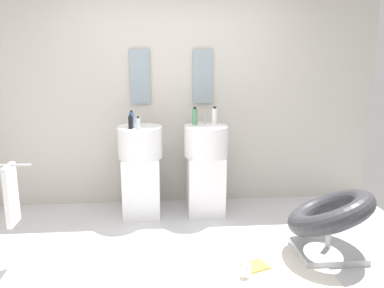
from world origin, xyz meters
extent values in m
cube|color=silver|center=(0.00, 0.00, -0.02)|extent=(4.80, 3.60, 0.04)
cube|color=beige|center=(0.00, 1.65, 1.30)|extent=(4.80, 0.10, 2.60)
cube|color=white|center=(-0.36, 1.20, 0.33)|extent=(0.40, 0.40, 0.67)
cylinder|color=white|center=(-0.36, 1.20, 0.83)|extent=(0.48, 0.48, 0.33)
cylinder|color=#B7BABF|center=(-0.36, 1.33, 1.05)|extent=(0.02, 0.02, 0.10)
cube|color=white|center=(0.36, 1.20, 0.33)|extent=(0.40, 0.40, 0.67)
cylinder|color=white|center=(0.36, 1.20, 0.83)|extent=(0.48, 0.48, 0.33)
cylinder|color=#B7BABF|center=(0.36, 1.33, 1.05)|extent=(0.02, 0.02, 0.10)
cube|color=#8C9EA8|center=(-0.36, 1.58, 1.50)|extent=(0.22, 0.03, 0.61)
cube|color=#8C9EA8|center=(0.36, 1.58, 1.50)|extent=(0.22, 0.03, 0.61)
cube|color=#B7BABF|center=(1.34, 0.15, 0.03)|extent=(0.56, 0.50, 0.06)
cylinder|color=#B7BABF|center=(1.34, 0.15, 0.20)|extent=(0.05, 0.05, 0.34)
torus|color=#333338|center=(1.34, 0.15, 0.40)|extent=(1.08, 1.08, 0.49)
cylinder|color=#B7BABF|center=(-1.35, 0.13, 0.90)|extent=(0.36, 0.02, 0.02)
cube|color=white|center=(-1.35, 0.13, 0.65)|extent=(0.04, 0.22, 0.50)
cube|color=white|center=(0.65, -0.12, 0.01)|extent=(1.19, 0.89, 0.01)
cube|color=gold|center=(0.64, -0.03, 0.02)|extent=(0.25, 0.23, 0.02)
cylinder|color=white|center=(0.53, -0.17, 0.06)|extent=(0.08, 0.08, 0.11)
cylinder|color=#4C72B7|center=(-0.44, 1.11, 1.08)|extent=(0.05, 0.05, 0.17)
cylinder|color=black|center=(-0.44, 1.11, 1.18)|extent=(0.03, 0.03, 0.02)
cylinder|color=white|center=(0.46, 1.28, 1.09)|extent=(0.06, 0.06, 0.18)
cylinder|color=black|center=(0.46, 1.28, 1.19)|extent=(0.03, 0.03, 0.02)
cylinder|color=black|center=(-0.44, 1.09, 1.07)|extent=(0.05, 0.05, 0.13)
cylinder|color=black|center=(-0.44, 1.09, 1.14)|extent=(0.03, 0.03, 0.02)
cylinder|color=#59996B|center=(0.24, 1.28, 1.09)|extent=(0.06, 0.06, 0.17)
cylinder|color=black|center=(0.24, 1.28, 1.18)|extent=(0.03, 0.03, 0.02)
cylinder|color=silver|center=(-0.36, 1.03, 1.06)|extent=(0.04, 0.04, 0.12)
cylinder|color=black|center=(-0.36, 1.03, 1.13)|extent=(0.02, 0.02, 0.02)
camera|label=1|loc=(-0.14, -3.04, 1.78)|focal=37.49mm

